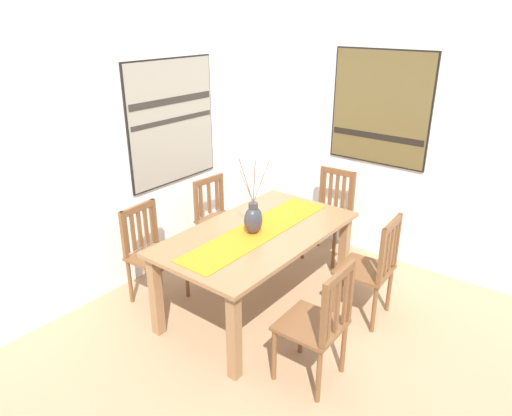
{
  "coord_description": "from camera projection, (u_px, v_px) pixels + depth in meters",
  "views": [
    {
      "loc": [
        -2.59,
        -1.63,
        2.45
      ],
      "look_at": [
        0.24,
        0.59,
        0.94
      ],
      "focal_mm": 32.76,
      "sensor_mm": 36.0,
      "label": 1
    }
  ],
  "objects": [
    {
      "name": "chair_2",
      "position": [
        219.0,
        218.0,
        4.88
      ],
      "size": [
        0.45,
        0.45,
        0.88
      ],
      "color": "brown",
      "rests_on": "ground_plane"
    },
    {
      "name": "chair_4",
      "position": [
        152.0,
        251.0,
        4.17
      ],
      "size": [
        0.44,
        0.44,
        0.89
      ],
      "color": "brown",
      "rests_on": "ground_plane"
    },
    {
      "name": "centerpiece_vase",
      "position": [
        253.0,
        218.0,
        3.83
      ],
      "size": [
        0.23,
        0.24,
        0.68
      ],
      "color": "#333338",
      "rests_on": "dining_table"
    },
    {
      "name": "ground_plane",
      "position": [
        295.0,
        343.0,
        3.76
      ],
      "size": [
        6.4,
        6.4,
        0.03
      ],
      "primitive_type": "cube",
      "color": "#A37F5B"
    },
    {
      "name": "dining_table",
      "position": [
        258.0,
        242.0,
        3.97
      ],
      "size": [
        1.76,
        0.98,
        0.75
      ],
      "color": "#8E6642",
      "rests_on": "ground_plane"
    },
    {
      "name": "wall_side",
      "position": [
        405.0,
        133.0,
        4.58
      ],
      "size": [
        0.12,
        6.4,
        2.7
      ],
      "primitive_type": "cube",
      "color": "white",
      "rests_on": "ground_plane"
    },
    {
      "name": "chair_3",
      "position": [
        318.0,
        323.0,
        3.2
      ],
      "size": [
        0.43,
        0.43,
        0.94
      ],
      "color": "brown",
      "rests_on": "ground_plane"
    },
    {
      "name": "painting_on_back_wall",
      "position": [
        172.0,
        122.0,
        4.53
      ],
      "size": [
        1.08,
        0.05,
        1.2
      ],
      "color": "black"
    },
    {
      "name": "chair_0",
      "position": [
        330.0,
        213.0,
        4.94
      ],
      "size": [
        0.44,
        0.44,
        0.94
      ],
      "color": "brown",
      "rests_on": "ground_plane"
    },
    {
      "name": "painting_on_side_wall",
      "position": [
        380.0,
        108.0,
        4.59
      ],
      "size": [
        0.05,
        1.02,
        1.12
      ],
      "color": "black"
    },
    {
      "name": "wall_back",
      "position": [
        131.0,
        142.0,
        4.29
      ],
      "size": [
        6.4,
        0.12,
        2.7
      ],
      "primitive_type": "cube",
      "color": "white",
      "rests_on": "ground_plane"
    },
    {
      "name": "table_runner",
      "position": [
        258.0,
        231.0,
        3.92
      ],
      "size": [
        1.62,
        0.36,
        0.01
      ],
      "primitive_type": "cube",
      "color": "orange",
      "rests_on": "dining_table"
    },
    {
      "name": "chair_1",
      "position": [
        372.0,
        267.0,
        3.89
      ],
      "size": [
        0.45,
        0.45,
        0.94
      ],
      "color": "brown",
      "rests_on": "ground_plane"
    }
  ]
}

